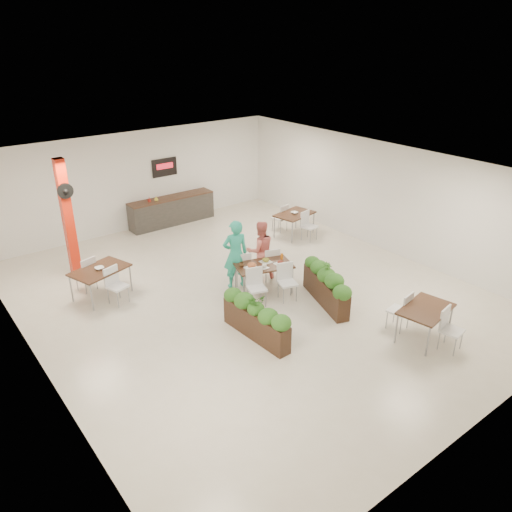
# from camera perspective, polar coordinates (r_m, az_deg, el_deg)

# --- Properties ---
(ground) EXTENTS (12.00, 12.00, 0.00)m
(ground) POSITION_cam_1_polar(r_m,az_deg,el_deg) (12.63, -0.98, -4.44)
(ground) COLOR beige
(ground) RESTS_ON ground
(room_shell) EXTENTS (10.10, 12.10, 3.22)m
(room_shell) POSITION_cam_1_polar(r_m,az_deg,el_deg) (11.79, -1.04, 4.12)
(room_shell) COLOR white
(room_shell) RESTS_ON ground
(red_column) EXTENTS (0.40, 0.41, 3.20)m
(red_column) POSITION_cam_1_polar(r_m,az_deg,el_deg) (13.90, -20.72, 4.14)
(red_column) COLOR red
(red_column) RESTS_ON ground
(service_counter) EXTENTS (3.00, 0.64, 2.20)m
(service_counter) POSITION_cam_1_polar(r_m,az_deg,el_deg) (17.32, -9.60, 5.25)
(service_counter) COLOR #2C2927
(service_counter) RESTS_ON ground
(main_table) EXTENTS (1.66, 1.92, 0.92)m
(main_table) POSITION_cam_1_polar(r_m,az_deg,el_deg) (12.50, 0.85, -1.48)
(main_table) COLOR black
(main_table) RESTS_ON ground
(diner_man) EXTENTS (0.77, 0.62, 1.82)m
(diner_man) POSITION_cam_1_polar(r_m,az_deg,el_deg) (12.64, -2.36, 0.20)
(diner_man) COLOR teal
(diner_man) RESTS_ON ground
(diner_woman) EXTENTS (0.93, 0.82, 1.61)m
(diner_woman) POSITION_cam_1_polar(r_m,az_deg,el_deg) (13.12, 0.49, 0.66)
(diner_woman) COLOR #EC7269
(diner_woman) RESTS_ON ground
(planter_left) EXTENTS (0.47, 1.98, 1.04)m
(planter_left) POSITION_cam_1_polar(r_m,az_deg,el_deg) (10.73, -0.01, -6.94)
(planter_left) COLOR black
(planter_left) RESTS_ON ground
(planter_right) EXTENTS (0.95, 1.96, 1.07)m
(planter_right) POSITION_cam_1_polar(r_m,az_deg,el_deg) (12.15, 8.00, -3.21)
(planter_right) COLOR black
(planter_right) RESTS_ON ground
(side_table_a) EXTENTS (1.54, 1.67, 0.92)m
(side_table_a) POSITION_cam_1_polar(r_m,az_deg,el_deg) (12.86, -17.39, -1.88)
(side_table_a) COLOR black
(side_table_a) RESTS_ON ground
(side_table_b) EXTENTS (1.39, 1.67, 0.92)m
(side_table_b) POSITION_cam_1_polar(r_m,az_deg,el_deg) (16.04, 4.41, 4.49)
(side_table_b) COLOR black
(side_table_b) RESTS_ON ground
(side_table_c) EXTENTS (1.36, 1.67, 0.92)m
(side_table_c) POSITION_cam_1_polar(r_m,az_deg,el_deg) (11.22, 18.80, -6.21)
(side_table_c) COLOR black
(side_table_c) RESTS_ON ground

